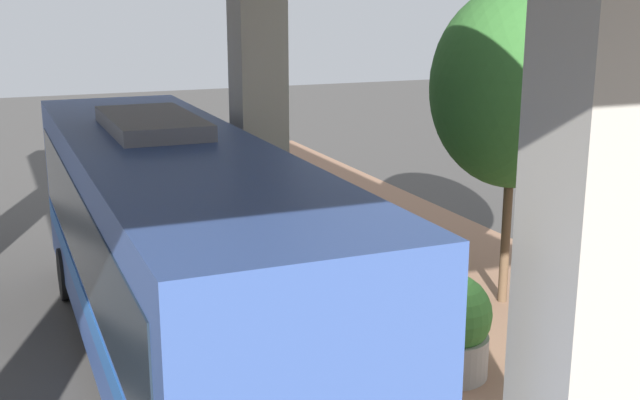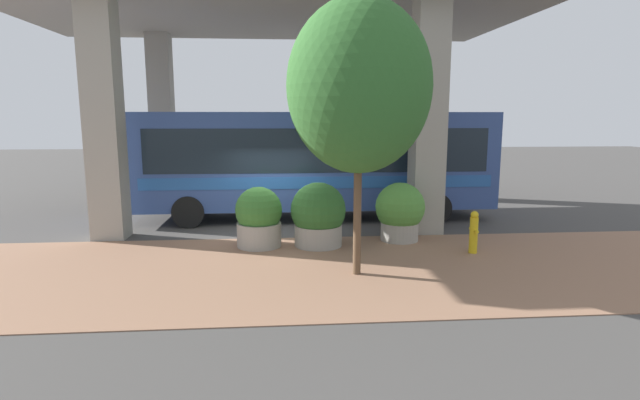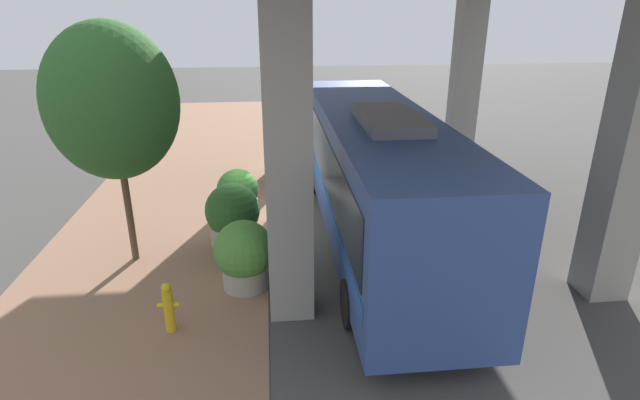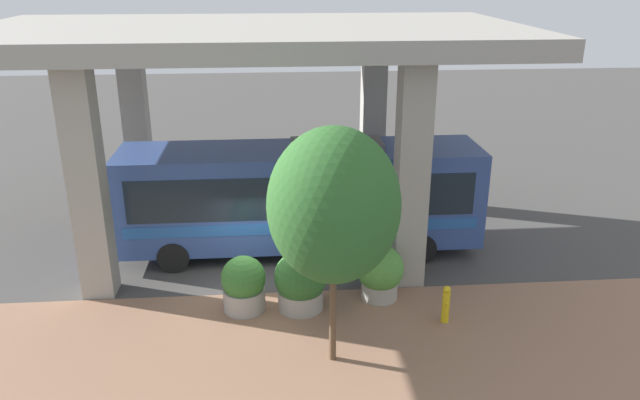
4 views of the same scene
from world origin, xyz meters
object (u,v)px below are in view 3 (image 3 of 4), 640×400
planter_middle (238,196)px  street_tree_near (112,102)px  fire_hydrant (169,307)px  planter_front (233,216)px  bus (376,170)px  planter_back (244,255)px

planter_middle → street_tree_near: street_tree_near is taller
fire_hydrant → planter_middle: (1.10, 5.42, 0.23)m
fire_hydrant → planter_front: bearing=74.8°
bus → planter_front: bearing=176.6°
planter_front → planter_middle: size_ratio=1.07×
bus → planter_back: bearing=-148.8°
bus → fire_hydrant: bus is taller
planter_front → planter_back: (0.39, -2.30, -0.00)m
planter_back → fire_hydrant: bearing=-132.9°
fire_hydrant → planter_front: 4.00m
bus → planter_back: size_ratio=7.11×
bus → planter_front: size_ratio=6.77×
bus → planter_front: 4.01m
planter_middle → planter_back: bearing=-85.1°
bus → fire_hydrant: 6.24m
planter_front → planter_middle: bearing=87.9°
planter_back → street_tree_near: street_tree_near is taller
bus → planter_front: bus is taller
fire_hydrant → planter_back: 2.13m
planter_front → street_tree_near: (-2.49, -0.65, 3.22)m
planter_front → street_tree_near: size_ratio=0.29×
bus → street_tree_near: bearing=-176.2°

